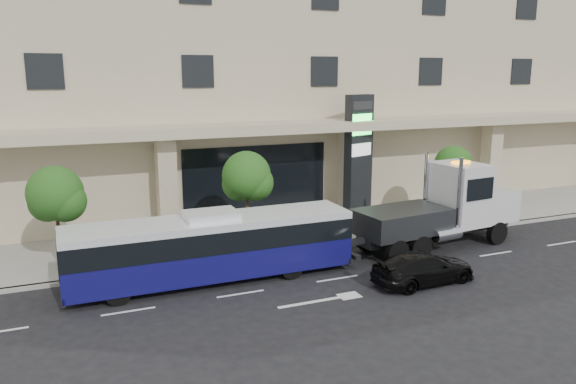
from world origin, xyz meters
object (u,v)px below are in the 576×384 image
at_px(city_bus, 212,246).
at_px(black_sedan, 423,268).
at_px(signage_pylon, 358,156).
at_px(tow_truck, 445,209).

xyz_separation_m(city_bus, black_sedan, (7.44, -3.34, -0.80)).
height_order(city_bus, signage_pylon, signage_pylon).
bearing_deg(signage_pylon, city_bus, -166.63).
xyz_separation_m(city_bus, signage_pylon, (9.80, 5.96, 2.11)).
xyz_separation_m(black_sedan, signage_pylon, (2.36, 9.30, 2.92)).
bearing_deg(city_bus, black_sedan, -24.20).
bearing_deg(tow_truck, black_sedan, -141.85).
relative_size(tow_truck, signage_pylon, 1.43).
bearing_deg(signage_pylon, black_sedan, -122.19).
relative_size(black_sedan, signage_pylon, 0.64).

